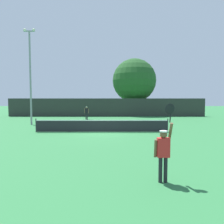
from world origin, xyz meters
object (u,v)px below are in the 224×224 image
at_px(player_serving, 164,148).
at_px(large_tree, 135,81).
at_px(player_receiving, 87,112).
at_px(parked_car_near, 168,110).
at_px(light_pole, 31,71).
at_px(tennis_ball, 107,127).

distance_m(player_serving, large_tree, 28.40).
height_order(player_receiving, parked_car_near, parked_car_near).
bearing_deg(player_serving, large_tree, 85.82).
relative_size(player_receiving, parked_car_near, 0.38).
relative_size(player_serving, player_receiving, 1.51).
relative_size(player_serving, light_pole, 0.26).
bearing_deg(large_tree, parked_car_near, 17.24).
bearing_deg(large_tree, player_receiving, -130.76).
xyz_separation_m(player_serving, large_tree, (2.04, 27.96, 4.54)).
bearing_deg(parked_car_near, tennis_ball, -118.64).
height_order(player_serving, tennis_ball, player_serving).
xyz_separation_m(player_serving, light_pole, (-9.83, 14.72, 4.30)).
relative_size(tennis_ball, parked_car_near, 0.02).
distance_m(tennis_ball, large_tree, 16.64).
bearing_deg(player_serving, tennis_ball, 99.58).
bearing_deg(player_serving, light_pole, 123.74).
relative_size(player_serving, tennis_ball, 36.44).
xyz_separation_m(player_receiving, large_tree, (6.89, 7.99, 4.62)).
height_order(player_receiving, tennis_ball, player_receiving).
relative_size(tennis_ball, light_pole, 0.01).
height_order(player_serving, large_tree, large_tree).
relative_size(player_receiving, large_tree, 0.18).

